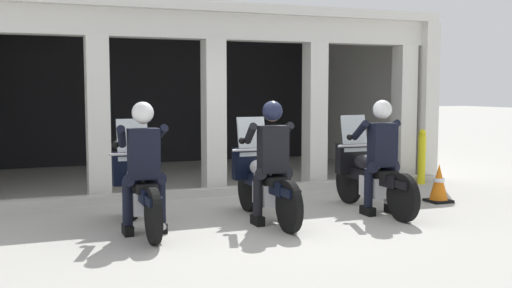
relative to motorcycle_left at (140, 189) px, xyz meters
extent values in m
plane|color=#A8A59E|center=(1.63, 2.99, -0.50)|extent=(80.00, 80.00, 0.00)
cube|color=black|center=(1.71, 6.78, 1.00)|extent=(8.69, 0.24, 3.00)
cube|color=silver|center=(1.71, 2.40, 2.28)|extent=(8.69, 0.36, 0.44)
cube|color=silver|center=(1.71, 4.51, 2.58)|extent=(8.69, 4.93, 0.16)
cube|color=silver|center=(5.96, 4.51, 1.00)|extent=(0.30, 4.93, 3.00)
cube|color=silver|center=(-0.21, 2.40, 0.78)|extent=(0.35, 0.36, 2.56)
cube|color=silver|center=(1.71, 2.40, 0.78)|extent=(0.35, 0.36, 2.56)
cube|color=silver|center=(3.64, 2.40, 0.78)|extent=(0.35, 0.36, 2.56)
cube|color=silver|center=(5.56, 2.40, 0.78)|extent=(0.35, 0.36, 2.56)
cube|color=#B7B5AD|center=(1.71, 1.90, -0.44)|extent=(8.29, 0.24, 0.12)
cylinder|color=black|center=(0.00, 0.58, -0.18)|extent=(0.09, 0.64, 0.64)
cylinder|color=black|center=(0.00, -0.82, -0.18)|extent=(0.09, 0.64, 0.64)
cube|color=black|center=(0.00, 0.58, 0.03)|extent=(0.14, 0.44, 0.08)
cube|color=silver|center=(0.00, -0.17, -0.13)|extent=(0.28, 0.44, 0.28)
cube|color=black|center=(0.00, -0.12, 0.00)|extent=(0.18, 1.24, 0.16)
ellipsoid|color=#B2B2B7|center=(0.00, 0.10, 0.18)|extent=(0.26, 0.48, 0.22)
cube|color=black|center=(0.00, -0.30, 0.07)|extent=(0.24, 0.52, 0.10)
cube|color=black|center=(0.00, -0.76, 0.00)|extent=(0.16, 0.48, 0.10)
cylinder|color=silver|center=(0.00, 0.52, 0.06)|extent=(0.05, 0.24, 0.53)
cube|color=black|center=(0.00, 0.46, 0.20)|extent=(0.52, 0.16, 0.44)
sphere|color=silver|center=(0.00, 0.56, 0.22)|extent=(0.18, 0.18, 0.18)
cube|color=silver|center=(0.00, 0.44, 0.57)|extent=(0.40, 0.14, 0.54)
cylinder|color=silver|center=(0.00, 0.36, 0.40)|extent=(0.62, 0.04, 0.04)
cylinder|color=silver|center=(0.12, -0.52, -0.32)|extent=(0.07, 0.55, 0.07)
cube|color=black|center=(0.00, -0.32, 0.47)|extent=(0.36, 0.22, 0.60)
cube|color=black|center=(0.00, -0.20, 0.49)|extent=(0.05, 0.02, 0.32)
sphere|color=tan|center=(0.00, -0.30, 0.92)|extent=(0.21, 0.21, 0.21)
sphere|color=silver|center=(0.00, -0.30, 0.95)|extent=(0.26, 0.26, 0.26)
cylinder|color=black|center=(0.14, -0.30, 0.16)|extent=(0.26, 0.29, 0.17)
cylinder|color=black|center=(0.20, -0.30, -0.12)|extent=(0.12, 0.12, 0.53)
cube|color=black|center=(0.20, -0.29, -0.44)|extent=(0.11, 0.26, 0.12)
cylinder|color=black|center=(-0.14, -0.30, 0.16)|extent=(0.26, 0.29, 0.17)
cylinder|color=black|center=(-0.20, -0.30, -0.12)|extent=(0.12, 0.12, 0.53)
cube|color=black|center=(-0.20, -0.29, -0.44)|extent=(0.11, 0.26, 0.12)
cylinder|color=black|center=(0.22, -0.09, 0.66)|extent=(0.19, 0.48, 0.31)
sphere|color=black|center=(0.26, 0.12, 0.55)|extent=(0.09, 0.09, 0.09)
cylinder|color=black|center=(-0.22, -0.09, 0.66)|extent=(0.19, 0.48, 0.31)
sphere|color=black|center=(-0.26, 0.12, 0.55)|extent=(0.09, 0.09, 0.09)
cylinder|color=black|center=(1.63, 0.52, -0.18)|extent=(0.09, 0.64, 0.64)
cylinder|color=black|center=(1.63, -0.88, -0.18)|extent=(0.09, 0.64, 0.64)
cube|color=black|center=(1.63, 0.52, 0.03)|extent=(0.14, 0.44, 0.08)
cube|color=silver|center=(1.63, -0.23, -0.13)|extent=(0.28, 0.44, 0.28)
cube|color=black|center=(1.63, -0.18, 0.00)|extent=(0.18, 1.24, 0.16)
ellipsoid|color=#B2B2B7|center=(1.63, 0.04, 0.18)|extent=(0.26, 0.48, 0.22)
cube|color=black|center=(1.63, -0.36, 0.07)|extent=(0.24, 0.52, 0.10)
cube|color=black|center=(1.63, -0.82, 0.00)|extent=(0.16, 0.48, 0.10)
cylinder|color=silver|center=(1.63, 0.46, 0.06)|extent=(0.05, 0.24, 0.53)
cube|color=black|center=(1.63, 0.40, 0.20)|extent=(0.52, 0.16, 0.44)
sphere|color=silver|center=(1.63, 0.50, 0.22)|extent=(0.18, 0.18, 0.18)
cube|color=silver|center=(1.63, 0.38, 0.57)|extent=(0.40, 0.14, 0.54)
cylinder|color=silver|center=(1.63, 0.30, 0.40)|extent=(0.62, 0.04, 0.04)
cylinder|color=silver|center=(1.75, -0.58, -0.32)|extent=(0.07, 0.55, 0.07)
cube|color=black|center=(1.63, -0.38, 0.47)|extent=(0.36, 0.22, 0.60)
cube|color=black|center=(1.63, -0.26, 0.49)|extent=(0.05, 0.02, 0.32)
sphere|color=tan|center=(1.63, -0.36, 0.92)|extent=(0.21, 0.21, 0.21)
sphere|color=#191E38|center=(1.63, -0.36, 0.95)|extent=(0.26, 0.26, 0.26)
cylinder|color=black|center=(1.77, -0.36, 0.16)|extent=(0.26, 0.29, 0.17)
cylinder|color=black|center=(1.83, -0.36, -0.12)|extent=(0.12, 0.12, 0.53)
cube|color=black|center=(1.83, -0.35, -0.44)|extent=(0.11, 0.26, 0.12)
cylinder|color=black|center=(1.49, -0.36, 0.16)|extent=(0.26, 0.29, 0.17)
cylinder|color=black|center=(1.43, -0.36, -0.12)|extent=(0.12, 0.12, 0.53)
cube|color=black|center=(1.43, -0.35, -0.44)|extent=(0.11, 0.26, 0.12)
cylinder|color=black|center=(1.85, -0.15, 0.66)|extent=(0.19, 0.48, 0.31)
sphere|color=black|center=(1.89, 0.06, 0.55)|extent=(0.09, 0.09, 0.09)
cylinder|color=black|center=(1.41, -0.15, 0.66)|extent=(0.19, 0.48, 0.31)
sphere|color=black|center=(1.37, 0.06, 0.55)|extent=(0.09, 0.09, 0.09)
cylinder|color=black|center=(3.27, 0.52, -0.18)|extent=(0.09, 0.64, 0.64)
cylinder|color=black|center=(3.27, -0.88, -0.18)|extent=(0.09, 0.64, 0.64)
cube|color=black|center=(3.27, 0.52, 0.03)|extent=(0.14, 0.44, 0.08)
cube|color=silver|center=(3.27, -0.23, -0.13)|extent=(0.28, 0.44, 0.28)
cube|color=black|center=(3.27, -0.18, 0.00)|extent=(0.18, 1.24, 0.16)
ellipsoid|color=black|center=(3.27, 0.04, 0.18)|extent=(0.26, 0.48, 0.22)
cube|color=black|center=(3.27, -0.36, 0.07)|extent=(0.24, 0.52, 0.10)
cube|color=black|center=(3.27, -0.82, 0.00)|extent=(0.16, 0.48, 0.10)
cylinder|color=silver|center=(3.27, 0.46, 0.06)|extent=(0.05, 0.24, 0.53)
cube|color=black|center=(3.27, 0.40, 0.20)|extent=(0.52, 0.16, 0.44)
sphere|color=silver|center=(3.27, 0.50, 0.22)|extent=(0.18, 0.18, 0.18)
cube|color=silver|center=(3.27, 0.38, 0.57)|extent=(0.40, 0.14, 0.54)
cylinder|color=silver|center=(3.27, 0.30, 0.40)|extent=(0.62, 0.04, 0.04)
cylinder|color=silver|center=(3.39, -0.58, -0.32)|extent=(0.07, 0.55, 0.07)
cube|color=black|center=(3.27, -0.38, 0.47)|extent=(0.36, 0.22, 0.60)
cube|color=black|center=(3.27, -0.26, 0.49)|extent=(0.05, 0.02, 0.32)
sphere|color=tan|center=(3.27, -0.36, 0.92)|extent=(0.21, 0.21, 0.21)
sphere|color=silver|center=(3.27, -0.36, 0.95)|extent=(0.26, 0.26, 0.26)
cylinder|color=black|center=(3.41, -0.36, 0.16)|extent=(0.26, 0.29, 0.17)
cylinder|color=black|center=(3.47, -0.36, -0.12)|extent=(0.12, 0.12, 0.53)
cube|color=black|center=(3.47, -0.35, -0.44)|extent=(0.11, 0.26, 0.12)
cylinder|color=black|center=(3.13, -0.36, 0.16)|extent=(0.26, 0.29, 0.17)
cylinder|color=black|center=(3.07, -0.36, -0.12)|extent=(0.12, 0.12, 0.53)
cube|color=black|center=(3.07, -0.35, -0.44)|extent=(0.11, 0.26, 0.12)
cylinder|color=black|center=(3.49, -0.15, 0.66)|extent=(0.19, 0.48, 0.31)
sphere|color=black|center=(3.53, 0.06, 0.55)|extent=(0.09, 0.09, 0.09)
cylinder|color=black|center=(3.05, -0.15, 0.66)|extent=(0.19, 0.48, 0.31)
sphere|color=black|center=(3.01, 0.06, 0.55)|extent=(0.09, 0.09, 0.09)
cube|color=black|center=(4.60, 0.09, -0.48)|extent=(0.34, 0.34, 0.04)
cone|color=orange|center=(4.60, 0.09, -0.19)|extent=(0.28, 0.28, 0.55)
cylinder|color=white|center=(4.60, 0.09, -0.16)|extent=(0.17, 0.17, 0.06)
cylinder|color=yellow|center=(5.47, 1.68, -0.05)|extent=(0.14, 0.14, 0.90)
sphere|color=yellow|center=(5.47, 1.68, 0.44)|extent=(0.13, 0.13, 0.13)
camera|label=1|loc=(-1.35, -7.43, 1.23)|focal=42.37mm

